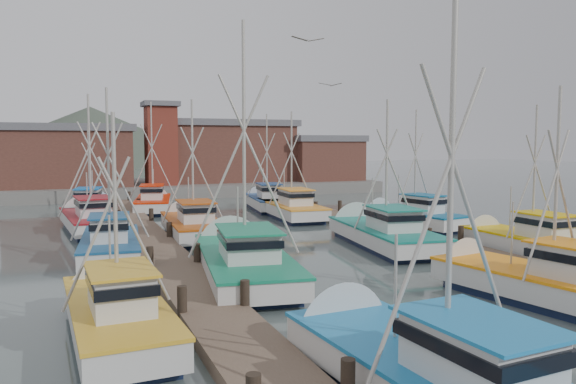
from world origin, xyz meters
name	(u,v)px	position (x,y,z in m)	size (l,w,h in m)	color
ground	(306,253)	(0.00, 0.00, 0.00)	(260.00, 260.00, 0.00)	#445250
dock_left	(154,244)	(-7.00, 4.04, 0.21)	(2.30, 46.00, 1.50)	brown
dock_right	(384,229)	(7.00, 4.04, 0.21)	(2.30, 46.00, 1.50)	brown
quay	(174,187)	(0.00, 37.00, 0.60)	(44.00, 16.00, 1.20)	slate
shed_left	(68,155)	(-11.00, 35.00, 4.34)	(12.72, 8.48, 6.20)	brown
shed_center	(226,150)	(6.00, 37.00, 4.69)	(14.84, 9.54, 6.90)	brown
shed_right	(324,157)	(17.00, 34.00, 3.84)	(8.48, 6.36, 5.20)	brown
lookout_tower	(161,143)	(-2.00, 33.00, 5.55)	(3.60, 3.60, 8.50)	maroon
distant_hills	(59,166)	(-12.76, 122.59, 0.00)	(175.00, 140.00, 42.00)	#444D40
boat_0	(423,372)	(-4.24, -16.05, 0.68)	(3.82, 9.35, 9.55)	#111B39
boat_1	(534,282)	(3.93, -11.01, 0.68)	(4.22, 9.09, 8.14)	#111B39
boat_2	(115,313)	(-9.98, -9.32, 0.68)	(2.91, 8.07, 6.97)	#111B39
boat_4	(242,260)	(-4.47, -3.62, 0.69)	(4.66, 10.69, 11.27)	#111B39
boat_5	(380,233)	(4.52, 0.37, 0.68)	(4.32, 10.22, 8.69)	#111B39
boat_6	(111,244)	(-9.28, 2.15, 0.68)	(3.55, 8.54, 8.73)	#111B39
boat_7	(522,242)	(9.59, -4.63, 0.68)	(3.22, 7.96, 7.95)	#111B39
boat_8	(192,225)	(-4.35, 6.98, 0.68)	(3.56, 9.21, 8.79)	#111B39
boat_9	(288,208)	(4.17, 12.90, 0.68)	(3.52, 9.47, 8.62)	#111B39
boat_10	(90,219)	(-9.85, 11.77, 0.68)	(3.88, 9.76, 9.37)	#111B39
boat_11	(407,217)	(9.64, 5.44, 0.68)	(3.95, 8.42, 8.29)	#111B39
boat_12	(153,203)	(-4.64, 20.57, 0.68)	(4.07, 8.76, 9.46)	#111B39
boat_13	(265,201)	(4.26, 18.34, 0.68)	(3.62, 8.58, 8.54)	#111B39
boat_14	(91,207)	(-9.48, 18.87, 0.68)	(3.84, 8.51, 7.52)	#111B39
gull_near	(308,40)	(-1.02, -2.53, 10.09)	(1.54, 0.61, 0.24)	gray
gull_far	(330,85)	(4.37, 6.33, 9.17)	(1.48, 0.65, 0.24)	gray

